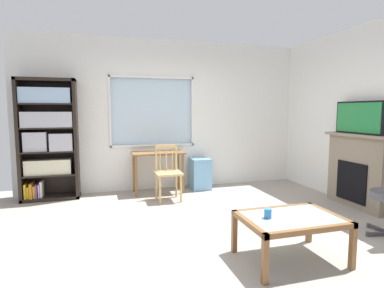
{
  "coord_description": "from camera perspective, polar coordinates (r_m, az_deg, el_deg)",
  "views": [
    {
      "loc": [
        -1.16,
        -3.47,
        1.46
      ],
      "look_at": [
        0.1,
        0.84,
        0.98
      ],
      "focal_mm": 29.16,
      "sensor_mm": 36.0,
      "label": 1
    }
  ],
  "objects": [
    {
      "name": "coffee_table",
      "position": [
        3.27,
        17.61,
        -13.51
      ],
      "size": [
        0.96,
        0.68,
        0.44
      ],
      "color": "#8C9E99",
      "rests_on": "ground"
    },
    {
      "name": "desk_under_window",
      "position": [
        5.59,
        -6.23,
        -2.71
      ],
      "size": [
        0.93,
        0.47,
        0.73
      ],
      "color": "brown",
      "rests_on": "ground"
    },
    {
      "name": "sippy_cup",
      "position": [
        3.13,
        13.7,
        -12.21
      ],
      "size": [
        0.07,
        0.07,
        0.09
      ],
      "primitive_type": "cylinder",
      "color": "#337FD6",
      "rests_on": "coffee_table"
    },
    {
      "name": "wall_right",
      "position": [
        5.18,
        31.72,
        4.26
      ],
      "size": [
        0.12,
        4.83,
        2.75
      ],
      "primitive_type": "cube",
      "color": "white",
      "rests_on": "ground"
    },
    {
      "name": "wall_back_with_window",
      "position": [
        5.91,
        -4.66,
        5.19
      ],
      "size": [
        5.24,
        0.15,
        2.75
      ],
      "color": "white",
      "rests_on": "ground"
    },
    {
      "name": "fireplace",
      "position": [
        5.33,
        27.92,
        -4.33
      ],
      "size": [
        0.26,
        1.12,
        1.12
      ],
      "color": "gray",
      "rests_on": "ground"
    },
    {
      "name": "bookshelf",
      "position": [
        5.62,
        -24.85,
        1.46
      ],
      "size": [
        0.9,
        0.38,
        1.98
      ],
      "color": "black",
      "rests_on": "ground"
    },
    {
      "name": "tv",
      "position": [
        5.24,
        28.22,
        4.28
      ],
      "size": [
        0.06,
        0.86,
        0.49
      ],
      "color": "black",
      "rests_on": "fireplace"
    },
    {
      "name": "plastic_drawer_unit",
      "position": [
        5.88,
        1.44,
        -5.41
      ],
      "size": [
        0.35,
        0.4,
        0.57
      ],
      "primitive_type": "cube",
      "color": "#72ADDB",
      "rests_on": "ground"
    },
    {
      "name": "ground",
      "position": [
        3.95,
        2.16,
        -15.8
      ],
      "size": [
        6.24,
        5.63,
        0.02
      ],
      "primitive_type": "cube",
      "color": "#9E9389"
    },
    {
      "name": "wooden_chair",
      "position": [
        5.13,
        -4.42,
        -5.13
      ],
      "size": [
        0.42,
        0.4,
        0.9
      ],
      "color": "tan",
      "rests_on": "ground"
    }
  ]
}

